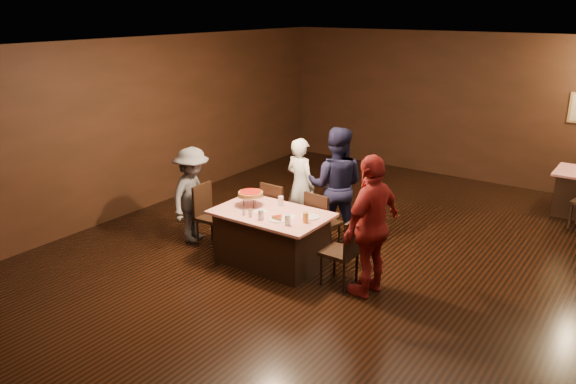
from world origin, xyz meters
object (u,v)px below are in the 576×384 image
at_px(diner_grey_knit, 193,195).
at_px(glass_back, 281,201).
at_px(chair_far_right, 324,222).
at_px(chair_end_right, 340,251).
at_px(diner_red_shirt, 372,226).
at_px(diner_navy_hoodie, 336,186).
at_px(main_table, 271,238).
at_px(glass_amber, 306,218).
at_px(plate_empty, 310,217).
at_px(diner_white_jacket, 300,185).
at_px(glass_front_left, 261,215).
at_px(pizza_stand, 251,194).
at_px(chair_far_left, 279,211).
at_px(chair_end_left, 213,216).
at_px(glass_front_right, 288,220).

bearing_deg(diner_grey_knit, glass_back, -89.41).
bearing_deg(chair_far_right, chair_end_right, 138.70).
bearing_deg(diner_red_shirt, diner_navy_hoodie, -127.18).
relative_size(main_table, glass_amber, 11.43).
relative_size(chair_end_right, plate_empty, 3.80).
bearing_deg(diner_white_jacket, chair_far_right, 157.65).
xyz_separation_m(chair_end_right, glass_front_left, (-1.05, -0.30, 0.37)).
bearing_deg(main_table, diner_white_jacket, 105.48).
xyz_separation_m(diner_white_jacket, pizza_stand, (-0.05, -1.21, 0.18)).
bearing_deg(diner_navy_hoodie, diner_red_shirt, 113.21).
bearing_deg(chair_far_left, chair_far_right, -178.40).
bearing_deg(diner_white_jacket, diner_navy_hoodie, -174.17).
height_order(chair_end_left, glass_amber, chair_end_left).
relative_size(main_table, chair_end_left, 1.68).
height_order(main_table, glass_amber, glass_amber).
bearing_deg(glass_front_left, glass_front_right, 7.13).
bearing_deg(glass_front_right, chair_far_left, 130.36).
distance_m(chair_end_right, pizza_stand, 1.57).
bearing_deg(diner_grey_knit, glass_amber, -102.86).
bearing_deg(diner_red_shirt, chair_end_left, -82.26).
bearing_deg(glass_back, diner_white_jacket, 107.31).
xyz_separation_m(glass_front_left, glass_back, (-0.10, 0.60, 0.00)).
relative_size(chair_end_left, plate_empty, 3.80).
xyz_separation_m(diner_red_shirt, glass_front_right, (-1.08, -0.27, -0.07)).
xyz_separation_m(main_table, glass_amber, (0.60, -0.05, 0.46)).
distance_m(chair_far_left, diner_white_jacket, 0.59).
xyz_separation_m(chair_far_left, glass_front_right, (0.85, -1.00, 0.37)).
bearing_deg(chair_far_right, diner_white_jacket, -28.38).
height_order(chair_far_right, chair_end_right, same).
height_order(chair_far_right, plate_empty, chair_far_right).
height_order(chair_far_right, glass_amber, chair_far_right).
distance_m(diner_grey_knit, pizza_stand, 1.10).
relative_size(diner_white_jacket, diner_navy_hoodie, 0.85).
xyz_separation_m(chair_end_left, pizza_stand, (0.70, 0.05, 0.48)).
xyz_separation_m(plate_empty, glass_amber, (0.05, -0.20, 0.06)).
xyz_separation_m(main_table, chair_far_left, (-0.40, 0.75, 0.09)).
bearing_deg(glass_front_left, plate_empty, 41.99).
distance_m(chair_far_left, glass_front_left, 1.20).
bearing_deg(diner_navy_hoodie, glass_back, 43.80).
bearing_deg(chair_end_right, glass_front_left, -73.09).
distance_m(chair_end_right, glass_amber, 0.62).
bearing_deg(main_table, chair_far_right, 61.93).
bearing_deg(plate_empty, chair_end_right, -15.26).
xyz_separation_m(chair_end_right, glass_back, (-1.15, 0.30, 0.37)).
relative_size(diner_grey_knit, plate_empty, 5.94).
bearing_deg(main_table, chair_end_right, 0.00).
bearing_deg(plate_empty, chair_far_left, 147.72).
height_order(chair_far_left, chair_end_right, same).
xyz_separation_m(glass_front_left, glass_front_right, (0.40, 0.05, 0.00)).
bearing_deg(diner_red_shirt, diner_white_jacket, -116.08).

